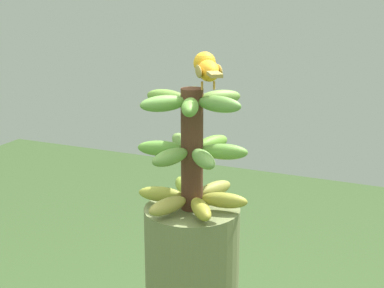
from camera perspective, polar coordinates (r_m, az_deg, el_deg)
The scene contains 2 objects.
banana_bunch at distance 1.39m, azimuth 0.02°, elevation -0.60°, with size 0.27×0.28×0.30m.
perched_bird at distance 1.35m, azimuth 1.47°, elevation 7.44°, with size 0.17×0.12×0.08m.
Camera 1 is at (-1.22, -0.54, 1.79)m, focal length 54.65 mm.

